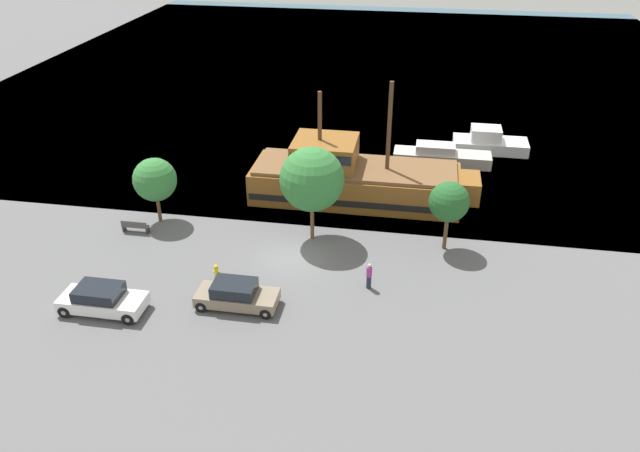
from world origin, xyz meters
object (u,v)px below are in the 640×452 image
object	(u,v)px
bench_promenade_east	(135,226)
moored_boat_outer	(441,156)
parked_car_curb_front	(236,295)
pedestrian_walking_near	(369,276)
fire_hydrant	(216,270)
pirate_ship	(353,178)
parked_car_curb_mid	(102,299)
moored_boat_dockside	(489,142)

from	to	relation	value
bench_promenade_east	moored_boat_outer	bearing A→B (deg)	37.05
parked_car_curb_front	bench_promenade_east	bearing A→B (deg)	143.12
pedestrian_walking_near	fire_hydrant	bearing A→B (deg)	-177.79
moored_boat_outer	parked_car_curb_front	distance (m)	23.67
pirate_ship	parked_car_curb_mid	xyz separation A→B (m)	(-11.33, -15.37, -0.82)
bench_promenade_east	pedestrian_walking_near	distance (m)	15.90
parked_car_curb_front	parked_car_curb_mid	world-z (taller)	parked_car_curb_mid
bench_promenade_east	pedestrian_walking_near	size ratio (longest dim) A/B	1.09
fire_hydrant	pedestrian_walking_near	distance (m)	8.74
moored_boat_outer	pedestrian_walking_near	bearing A→B (deg)	-102.02
pirate_ship	bench_promenade_east	size ratio (longest dim) A/B	9.14
parked_car_curb_mid	fire_hydrant	xyz separation A→B (m)	(4.87, 4.15, -0.33)
pirate_ship	moored_boat_outer	bearing A→B (deg)	50.16
parked_car_curb_front	pedestrian_walking_near	world-z (taller)	pedestrian_walking_near
pirate_ship	pedestrian_walking_near	size ratio (longest dim) A/B	9.96
parked_car_curb_front	bench_promenade_east	size ratio (longest dim) A/B	2.52
moored_boat_outer	bench_promenade_east	xyz separation A→B (m)	(-19.36, -14.61, -0.17)
parked_car_curb_mid	fire_hydrant	world-z (taller)	parked_car_curb_mid
pedestrian_walking_near	moored_boat_dockside	bearing A→B (deg)	70.04
pirate_ship	parked_car_curb_front	world-z (taller)	pirate_ship
moored_boat_dockside	bench_promenade_east	xyz separation A→B (m)	(-23.31, -17.93, -0.30)
moored_boat_outer	bench_promenade_east	world-z (taller)	moored_boat_outer
pirate_ship	fire_hydrant	distance (m)	13.00
moored_boat_dockside	parked_car_curb_mid	xyz separation A→B (m)	(-21.44, -26.07, -0.00)
pirate_ship	moored_boat_outer	size ratio (longest dim) A/B	2.06
parked_car_curb_front	parked_car_curb_mid	bearing A→B (deg)	-166.64
pedestrian_walking_near	bench_promenade_east	bearing A→B (deg)	166.70
pirate_ship	parked_car_curb_front	distance (m)	14.49
fire_hydrant	bench_promenade_east	xyz separation A→B (m)	(-6.74, 3.99, 0.03)
moored_boat_dockside	fire_hydrant	bearing A→B (deg)	-127.07
moored_boat_dockside	pedestrian_walking_near	size ratio (longest dim) A/B	3.83
pirate_ship	parked_car_curb_mid	bearing A→B (deg)	-126.40
parked_car_curb_mid	pedestrian_walking_near	distance (m)	14.32
moored_boat_outer	moored_boat_dockside	bearing A→B (deg)	40.06
moored_boat_outer	bench_promenade_east	size ratio (longest dim) A/B	4.43
moored_boat_dockside	moored_boat_outer	bearing A→B (deg)	-139.94
fire_hydrant	parked_car_curb_front	bearing A→B (deg)	-52.32
parked_car_curb_mid	bench_promenade_east	size ratio (longest dim) A/B	2.59
moored_boat_dockside	moored_boat_outer	xyz separation A→B (m)	(-3.95, -3.32, -0.13)
moored_boat_outer	pedestrian_walking_near	size ratio (longest dim) A/B	4.83
moored_boat_dockside	bench_promenade_east	size ratio (longest dim) A/B	3.52
pirate_ship	pedestrian_walking_near	xyz separation A→B (m)	(2.27, -10.88, -0.77)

